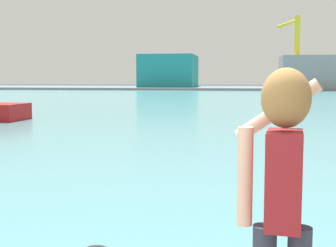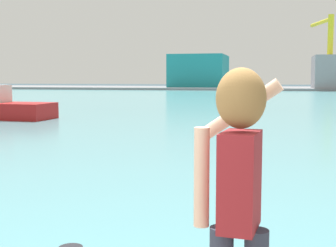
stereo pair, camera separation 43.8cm
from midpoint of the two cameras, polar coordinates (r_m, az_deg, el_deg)
ground_plane at (r=51.85m, az=7.83°, el=3.02°), size 220.00×220.00×0.00m
harbor_water at (r=53.84m, az=7.87°, el=3.12°), size 140.00×100.00×0.02m
far_shore_dock at (r=93.81m, az=8.36°, el=4.30°), size 140.00×20.00×0.45m
person_photographer at (r=2.73m, az=9.32°, el=-7.50°), size 0.53×0.56×1.74m
warehouse_left at (r=96.36m, az=0.01°, el=6.45°), size 10.90×13.26×6.47m
warehouse_right at (r=90.33m, az=18.79°, el=6.01°), size 16.58×9.48×5.84m
port_crane at (r=90.61m, az=15.10°, el=9.45°), size 3.33×10.97×13.10m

